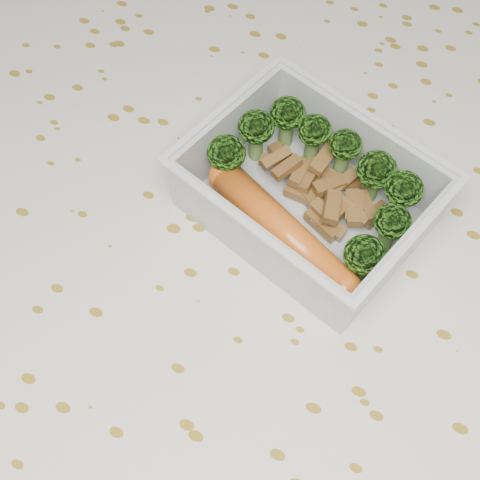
% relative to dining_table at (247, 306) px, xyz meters
% --- Properties ---
extents(ground_plane, '(4.00, 4.00, 0.00)m').
position_rel_dining_table_xyz_m(ground_plane, '(0.00, 0.00, -0.67)').
color(ground_plane, olive).
rests_on(ground_plane, ground).
extents(dining_table, '(1.40, 0.90, 0.75)m').
position_rel_dining_table_xyz_m(dining_table, '(0.00, 0.00, 0.00)').
color(dining_table, brown).
rests_on(dining_table, ground).
extents(tablecloth, '(1.46, 0.96, 0.19)m').
position_rel_dining_table_xyz_m(tablecloth, '(0.00, 0.00, 0.05)').
color(tablecloth, silver).
rests_on(tablecloth, dining_table).
extents(lunch_container, '(0.19, 0.17, 0.06)m').
position_rel_dining_table_xyz_m(lunch_container, '(0.02, 0.05, 0.11)').
color(lunch_container, silver).
rests_on(lunch_container, tablecloth).
extents(broccoli_florets, '(0.15, 0.11, 0.04)m').
position_rel_dining_table_xyz_m(broccoli_florets, '(0.03, 0.06, 0.12)').
color(broccoli_florets, '#608C3F').
rests_on(broccoli_florets, lunch_container).
extents(meat_pile, '(0.10, 0.07, 0.03)m').
position_rel_dining_table_xyz_m(meat_pile, '(0.03, 0.06, 0.10)').
color(meat_pile, brown).
rests_on(meat_pile, lunch_container).
extents(sausage, '(0.13, 0.07, 0.02)m').
position_rel_dining_table_xyz_m(sausage, '(0.02, 0.01, 0.11)').
color(sausage, '#D05D1A').
rests_on(sausage, lunch_container).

